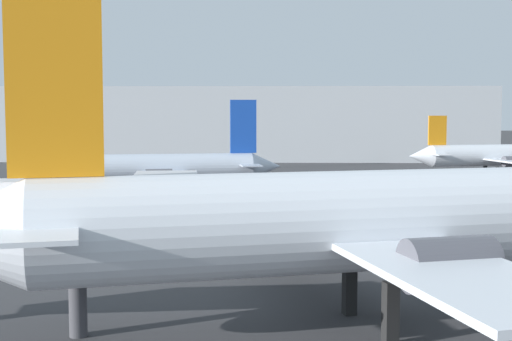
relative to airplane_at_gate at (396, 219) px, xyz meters
The scene contains 4 objects.
airplane_at_gate is the anchor object (origin of this frame).
airplane_far_left 42.70m from the airplane_at_gate, 112.53° to the left, with size 25.02×19.53×9.76m.
airplane_far_right 67.17m from the airplane_at_gate, 69.67° to the left, with size 24.37×20.57×8.07m.
terminal_building 104.16m from the airplane_at_gate, 97.09° to the left, with size 89.99×27.60×12.73m, color #999EA3.
Camera 1 is at (0.13, -6.45, 8.76)m, focal length 49.79 mm.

